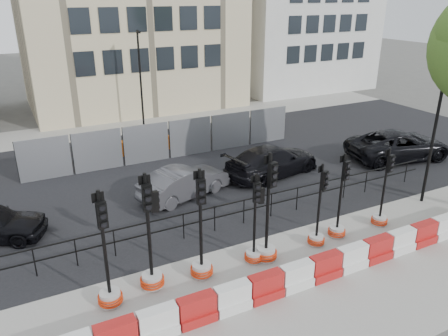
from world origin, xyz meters
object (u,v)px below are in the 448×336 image
lamp_post_near (436,126)px  car_c (272,161)px  traffic_signal_d (254,242)px  traffic_signal_a (109,283)px  traffic_signal_h (381,210)px

lamp_post_near → car_c: lamp_post_near is taller
traffic_signal_d → car_c: 7.31m
lamp_post_near → traffic_signal_a: lamp_post_near is taller
lamp_post_near → traffic_signal_h: bearing=-168.0°
traffic_signal_d → traffic_signal_h: size_ratio=1.01×
traffic_signal_h → car_c: size_ratio=0.58×
lamp_post_near → traffic_signal_d: size_ratio=1.97×
traffic_signal_a → car_c: bearing=27.1°
traffic_signal_d → car_c: bearing=61.7°
lamp_post_near → car_c: bearing=127.2°
lamp_post_near → car_c: (-3.97, 5.23, -2.51)m
traffic_signal_a → traffic_signal_d: bearing=-5.5°
traffic_signal_a → traffic_signal_d: traffic_signal_a is taller
lamp_post_near → traffic_signal_h: (-3.06, -0.65, -2.60)m
lamp_post_near → traffic_signal_d: bearing=-176.1°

